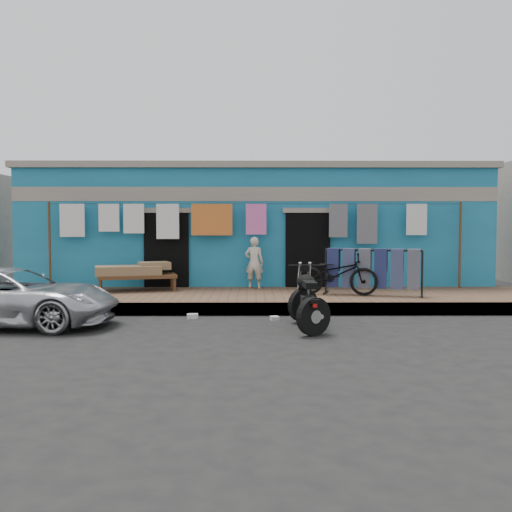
{
  "coord_description": "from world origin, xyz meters",
  "views": [
    {
      "loc": [
        -0.08,
        -9.61,
        1.76
      ],
      "look_at": [
        0.0,
        2.0,
        1.15
      ],
      "focal_mm": 40.0,
      "sensor_mm": 36.0,
      "label": 1
    }
  ],
  "objects_px": {
    "car": "(11,296)",
    "bicycle": "(337,269)",
    "motorcycle": "(308,297)",
    "jeans_rack": "(373,271)",
    "charpoy": "(137,277)",
    "seated_person": "(254,262)"
  },
  "relations": [
    {
      "from": "car",
      "to": "bicycle",
      "type": "distance_m",
      "value": 6.58
    },
    {
      "from": "car",
      "to": "motorcycle",
      "type": "xyz_separation_m",
      "value": [
        5.19,
        -0.24,
        0.0
      ]
    },
    {
      "from": "motorcycle",
      "to": "jeans_rack",
      "type": "bearing_deg",
      "value": 55.9
    },
    {
      "from": "car",
      "to": "charpoy",
      "type": "xyz_separation_m",
      "value": [
        1.54,
        3.34,
        0.04
      ]
    },
    {
      "from": "bicycle",
      "to": "charpoy",
      "type": "height_order",
      "value": "bicycle"
    },
    {
      "from": "charpoy",
      "to": "bicycle",
      "type": "bearing_deg",
      "value": -10.47
    },
    {
      "from": "car",
      "to": "seated_person",
      "type": "relative_size",
      "value": 3.0
    },
    {
      "from": "seated_person",
      "to": "bicycle",
      "type": "xyz_separation_m",
      "value": [
        1.81,
        -1.35,
        -0.05
      ]
    },
    {
      "from": "seated_person",
      "to": "motorcycle",
      "type": "distance_m",
      "value": 4.2
    },
    {
      "from": "seated_person",
      "to": "charpoy",
      "type": "height_order",
      "value": "seated_person"
    },
    {
      "from": "bicycle",
      "to": "jeans_rack",
      "type": "bearing_deg",
      "value": -77.5
    },
    {
      "from": "motorcycle",
      "to": "charpoy",
      "type": "relative_size",
      "value": 0.82
    },
    {
      "from": "seated_person",
      "to": "jeans_rack",
      "type": "height_order",
      "value": "seated_person"
    },
    {
      "from": "seated_person",
      "to": "bicycle",
      "type": "distance_m",
      "value": 2.25
    },
    {
      "from": "charpoy",
      "to": "seated_person",
      "type": "bearing_deg",
      "value": 10.47
    },
    {
      "from": "bicycle",
      "to": "motorcycle",
      "type": "bearing_deg",
      "value": 176.37
    },
    {
      "from": "motorcycle",
      "to": "charpoy",
      "type": "xyz_separation_m",
      "value": [
        -3.65,
        3.58,
        0.03
      ]
    },
    {
      "from": "car",
      "to": "jeans_rack",
      "type": "height_order",
      "value": "jeans_rack"
    },
    {
      "from": "charpoy",
      "to": "motorcycle",
      "type": "bearing_deg",
      "value": -44.39
    },
    {
      "from": "seated_person",
      "to": "charpoy",
      "type": "distance_m",
      "value": 2.81
    },
    {
      "from": "car",
      "to": "bicycle",
      "type": "xyz_separation_m",
      "value": [
        6.09,
        2.5,
        0.29
      ]
    },
    {
      "from": "seated_person",
      "to": "charpoy",
      "type": "xyz_separation_m",
      "value": [
        -2.74,
        -0.51,
        -0.31
      ]
    }
  ]
}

